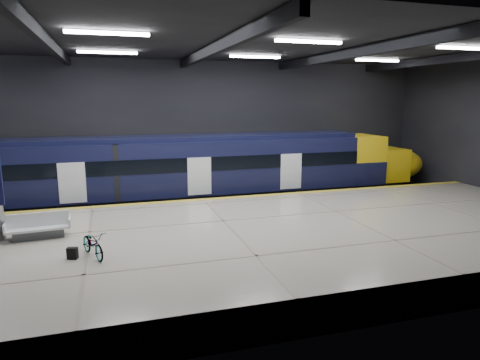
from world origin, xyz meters
name	(u,v)px	position (x,y,z in m)	size (l,w,h in m)	color
ground	(218,239)	(0.00, 0.00, 0.00)	(30.00, 30.00, 0.00)	black
room_shell	(216,102)	(0.00, 0.00, 5.72)	(30.10, 16.10, 8.05)	black
platform	(234,246)	(0.00, -2.50, 0.55)	(30.00, 11.00, 1.10)	#B7AB9A
safety_strip	(203,199)	(0.00, 2.75, 1.11)	(30.00, 0.40, 0.01)	gold
rails	(193,207)	(0.00, 5.50, 0.08)	(30.00, 1.52, 0.16)	gray
train	(172,172)	(-1.11, 5.50, 2.06)	(29.40, 2.84, 3.79)	black
bench	(39,229)	(-6.63, -1.22, 1.42)	(2.13, 1.02, 0.91)	#595B60
bicycle	(93,244)	(-4.78, -3.63, 1.51)	(0.54, 1.55, 0.82)	#99999E
pannier_bag	(72,253)	(-5.38, -3.63, 1.28)	(0.30, 0.18, 0.35)	black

